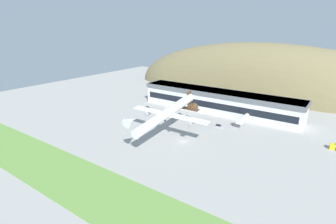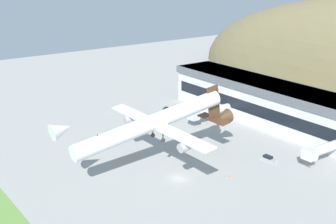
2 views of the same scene
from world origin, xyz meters
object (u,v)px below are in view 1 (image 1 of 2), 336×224
(jetway_0, at_px, (174,106))
(cargo_airplane, at_px, (168,113))
(jetway_1, at_px, (243,119))
(traffic_cone_1, at_px, (207,136))
(terminal_building, at_px, (218,100))
(service_car_1, at_px, (148,108))
(traffic_cone_0, at_px, (166,121))
(service_car_0, at_px, (219,126))

(jetway_0, relative_size, cargo_airplane, 0.32)
(jetway_1, distance_m, traffic_cone_1, 25.76)
(jetway_0, bearing_deg, terminal_building, 38.42)
(terminal_building, distance_m, cargo_airplane, 52.00)
(cargo_airplane, height_order, service_car_1, cargo_airplane)
(traffic_cone_1, bearing_deg, terminal_building, 108.56)
(cargo_airplane, relative_size, service_car_1, 12.91)
(terminal_building, height_order, traffic_cone_0, terminal_building)
(cargo_airplane, xyz_separation_m, traffic_cone_0, (-14.76, 19.24, -12.52))
(jetway_1, distance_m, service_car_1, 61.05)
(terminal_building, relative_size, jetway_0, 5.96)
(jetway_1, relative_size, service_car_0, 2.79)
(jetway_1, height_order, service_car_1, jetway_1)
(terminal_building, xyz_separation_m, traffic_cone_1, (12.99, -38.69, -7.38))
(jetway_1, relative_size, traffic_cone_0, 22.03)
(jetway_0, height_order, service_car_0, jetway_0)
(terminal_building, height_order, cargo_airplane, cargo_airplane)
(jetway_1, height_order, service_car_0, jetway_1)
(terminal_building, distance_m, jetway_0, 27.22)
(jetway_0, xyz_separation_m, service_car_0, (33.19, -6.89, -3.39))
(service_car_1, bearing_deg, terminal_building, 27.17)
(terminal_building, bearing_deg, service_car_0, -62.99)
(service_car_1, height_order, traffic_cone_0, service_car_1)
(jetway_1, xyz_separation_m, service_car_0, (-9.42, -9.00, -3.39))
(cargo_airplane, distance_m, service_car_1, 50.96)
(service_car_1, relative_size, traffic_cone_1, 7.05)
(jetway_0, xyz_separation_m, cargo_airplane, (19.99, -34.97, 8.81))
(cargo_airplane, bearing_deg, jetway_1, 58.61)
(jetway_0, bearing_deg, jetway_1, 2.83)
(service_car_0, distance_m, service_car_1, 51.41)
(cargo_airplane, bearing_deg, service_car_1, 140.33)
(cargo_airplane, relative_size, service_car_0, 11.53)
(jetway_0, distance_m, traffic_cone_0, 16.99)
(service_car_0, distance_m, traffic_cone_1, 15.07)
(service_car_0, relative_size, traffic_cone_0, 7.89)
(jetway_1, distance_m, service_car_0, 13.46)
(service_car_1, height_order, traffic_cone_1, service_car_1)
(jetway_0, relative_size, jetway_1, 1.31)
(terminal_building, distance_m, traffic_cone_1, 41.48)
(jetway_0, distance_m, service_car_0, 34.07)
(traffic_cone_1, bearing_deg, jetway_1, 70.56)
(cargo_airplane, distance_m, traffic_cone_1, 22.95)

